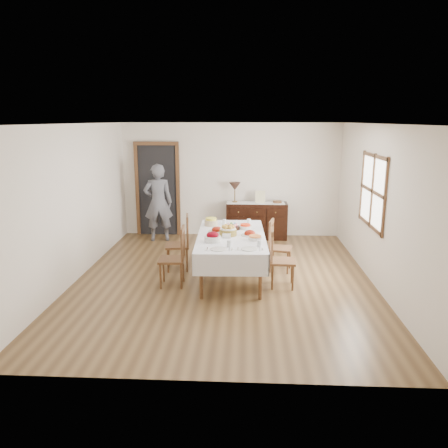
{
  "coord_description": "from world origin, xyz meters",
  "views": [
    {
      "loc": [
        0.38,
        -7.03,
        2.66
      ],
      "look_at": [
        0.0,
        0.1,
        0.95
      ],
      "focal_mm": 35.0,
      "sensor_mm": 36.0,
      "label": 1
    }
  ],
  "objects_px": {
    "chair_left_near": "(175,256)",
    "person": "(158,200)",
    "chair_left_far": "(180,242)",
    "table_lamp": "(235,187)",
    "chair_right_near": "(280,258)",
    "chair_right_far": "(278,245)",
    "dining_table": "(231,240)",
    "sideboard": "(257,220)"
  },
  "relations": [
    {
      "from": "person",
      "to": "dining_table",
      "type": "bearing_deg",
      "value": 115.31
    },
    {
      "from": "chair_left_far",
      "to": "table_lamp",
      "type": "relative_size",
      "value": 2.18
    },
    {
      "from": "dining_table",
      "to": "table_lamp",
      "type": "xyz_separation_m",
      "value": [
        -0.02,
        2.64,
        0.51
      ]
    },
    {
      "from": "chair_left_far",
      "to": "chair_right_near",
      "type": "bearing_deg",
      "value": 58.06
    },
    {
      "from": "dining_table",
      "to": "chair_left_far",
      "type": "height_order",
      "value": "chair_left_far"
    },
    {
      "from": "chair_left_near",
      "to": "person",
      "type": "xyz_separation_m",
      "value": [
        -0.81,
        2.72,
        0.42
      ]
    },
    {
      "from": "chair_left_far",
      "to": "table_lamp",
      "type": "distance_m",
      "value": 2.53
    },
    {
      "from": "chair_right_near",
      "to": "table_lamp",
      "type": "height_order",
      "value": "table_lamp"
    },
    {
      "from": "dining_table",
      "to": "table_lamp",
      "type": "relative_size",
      "value": 4.9
    },
    {
      "from": "chair_left_near",
      "to": "person",
      "type": "bearing_deg",
      "value": -165.88
    },
    {
      "from": "dining_table",
      "to": "person",
      "type": "bearing_deg",
      "value": 124.81
    },
    {
      "from": "dining_table",
      "to": "chair_right_far",
      "type": "relative_size",
      "value": 2.43
    },
    {
      "from": "chair_left_near",
      "to": "chair_right_near",
      "type": "relative_size",
      "value": 1.03
    },
    {
      "from": "dining_table",
      "to": "chair_left_near",
      "type": "xyz_separation_m",
      "value": [
        -0.9,
        -0.42,
        -0.17
      ]
    },
    {
      "from": "chair_right_far",
      "to": "sideboard",
      "type": "xyz_separation_m",
      "value": [
        -0.34,
        2.2,
        -0.05
      ]
    },
    {
      "from": "person",
      "to": "chair_right_far",
      "type": "bearing_deg",
      "value": 132.01
    },
    {
      "from": "chair_left_near",
      "to": "chair_right_near",
      "type": "bearing_deg",
      "value": 89.08
    },
    {
      "from": "sideboard",
      "to": "table_lamp",
      "type": "relative_size",
      "value": 2.99
    },
    {
      "from": "chair_left_far",
      "to": "chair_right_near",
      "type": "height_order",
      "value": "chair_left_far"
    },
    {
      "from": "chair_left_near",
      "to": "sideboard",
      "type": "relative_size",
      "value": 0.72
    },
    {
      "from": "dining_table",
      "to": "table_lamp",
      "type": "height_order",
      "value": "table_lamp"
    },
    {
      "from": "chair_left_far",
      "to": "table_lamp",
      "type": "height_order",
      "value": "table_lamp"
    },
    {
      "from": "chair_left_near",
      "to": "chair_right_far",
      "type": "height_order",
      "value": "chair_left_near"
    },
    {
      "from": "chair_left_far",
      "to": "chair_left_near",
      "type": "bearing_deg",
      "value": -5.94
    },
    {
      "from": "chair_left_near",
      "to": "table_lamp",
      "type": "xyz_separation_m",
      "value": [
        0.88,
        3.06,
        0.68
      ]
    },
    {
      "from": "dining_table",
      "to": "person",
      "type": "xyz_separation_m",
      "value": [
        -1.71,
        2.3,
        0.25
      ]
    },
    {
      "from": "sideboard",
      "to": "person",
      "type": "xyz_separation_m",
      "value": [
        -2.2,
        -0.31,
        0.51
      ]
    },
    {
      "from": "chair_left_far",
      "to": "chair_right_near",
      "type": "distance_m",
      "value": 1.89
    },
    {
      "from": "chair_right_near",
      "to": "person",
      "type": "bearing_deg",
      "value": 46.14
    },
    {
      "from": "chair_left_near",
      "to": "chair_right_near",
      "type": "xyz_separation_m",
      "value": [
        1.7,
        0.05,
        -0.01
      ]
    },
    {
      "from": "chair_left_near",
      "to": "chair_right_far",
      "type": "distance_m",
      "value": 1.92
    },
    {
      "from": "chair_left_far",
      "to": "chair_right_far",
      "type": "distance_m",
      "value": 1.76
    },
    {
      "from": "dining_table",
      "to": "chair_left_near",
      "type": "distance_m",
      "value": 1.01
    },
    {
      "from": "chair_left_near",
      "to": "table_lamp",
      "type": "distance_m",
      "value": 3.26
    },
    {
      "from": "chair_left_far",
      "to": "person",
      "type": "height_order",
      "value": "person"
    },
    {
      "from": "dining_table",
      "to": "person",
      "type": "height_order",
      "value": "person"
    },
    {
      "from": "dining_table",
      "to": "sideboard",
      "type": "bearing_deg",
      "value": 77.71
    },
    {
      "from": "dining_table",
      "to": "chair_left_far",
      "type": "xyz_separation_m",
      "value": [
        -0.94,
        0.38,
        -0.17
      ]
    },
    {
      "from": "chair_right_near",
      "to": "sideboard",
      "type": "height_order",
      "value": "chair_right_near"
    },
    {
      "from": "chair_right_near",
      "to": "table_lamp",
      "type": "xyz_separation_m",
      "value": [
        -0.82,
        3.01,
        0.69
      ]
    },
    {
      "from": "dining_table",
      "to": "sideboard",
      "type": "xyz_separation_m",
      "value": [
        0.49,
        2.62,
        -0.26
      ]
    },
    {
      "from": "chair_left_near",
      "to": "person",
      "type": "relative_size",
      "value": 0.53
    }
  ]
}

